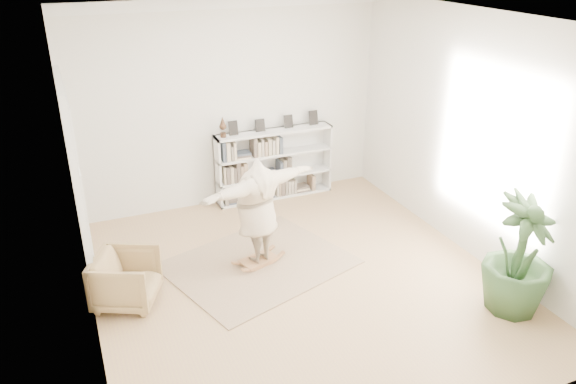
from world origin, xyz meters
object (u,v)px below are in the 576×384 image
object	(u,v)px
bookshelf	(274,165)
person	(257,208)
armchair	(126,279)
houseplant	(519,256)
rocker_board	(259,260)

from	to	relation	value
bookshelf	person	distance (m)	2.47
bookshelf	armchair	distance (m)	3.89
person	armchair	bearing A→B (deg)	-11.03
person	houseplant	size ratio (longest dim) A/B	1.23
armchair	rocker_board	xyz separation A→B (m)	(1.93, 0.23, -0.29)
bookshelf	person	size ratio (longest dim) A/B	1.12
armchair	houseplant	world-z (taller)	houseplant
houseplant	person	bearing A→B (deg)	139.13
bookshelf	person	xyz separation A→B (m)	(-1.12, -2.18, 0.30)
armchair	houseplant	xyz separation A→B (m)	(4.60, -2.08, 0.43)
armchair	houseplant	size ratio (longest dim) A/B	0.50
rocker_board	person	xyz separation A→B (m)	(-0.00, -0.00, 0.86)
rocker_board	person	world-z (taller)	person
bookshelf	rocker_board	size ratio (longest dim) A/B	3.57
bookshelf	person	world-z (taller)	person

